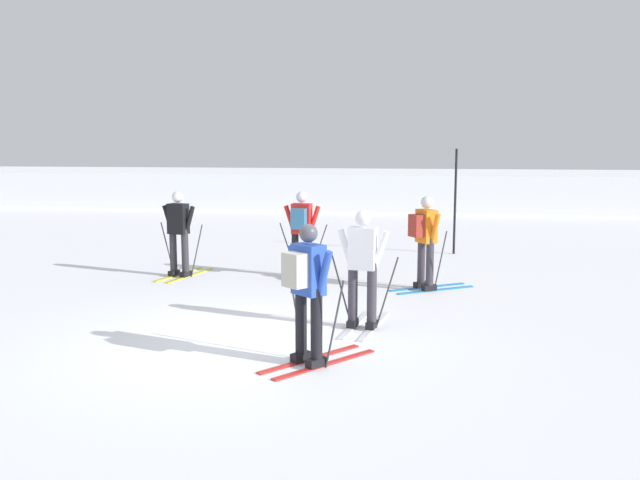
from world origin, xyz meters
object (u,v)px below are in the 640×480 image
skier_white (363,266)px  skier_blue (307,288)px  skier_red (301,230)px  skier_black (179,231)px  trail_marker_pole (455,202)px  skier_orange (425,238)px

skier_white → skier_blue: (-0.50, -1.71, 0.04)m
skier_red → skier_blue: (1.06, -5.25, 0.00)m
skier_red → skier_blue: size_ratio=1.00×
skier_red → skier_blue: 5.36m
skier_white → skier_black: 5.07m
skier_black → trail_marker_pole: bearing=34.0°
skier_black → trail_marker_pole: 6.68m
skier_red → skier_orange: same height
skier_black → skier_orange: bearing=-5.5°
skier_black → skier_blue: 5.99m
skier_white → skier_orange: bearing=72.2°
skier_orange → trail_marker_pole: size_ratio=0.68×
skier_orange → skier_red: bearing=161.1°
skier_black → skier_red: bearing=8.6°
skier_white → skier_black: bearing=141.3°
skier_white → trail_marker_pole: size_ratio=0.68×
skier_orange → skier_black: bearing=174.5°
skier_orange → skier_blue: same height
skier_black → skier_blue: bearing=-54.7°
skier_blue → skier_black: bearing=125.3°
skier_red → skier_blue: same height
skier_blue → trail_marker_pole: trail_marker_pole is taller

